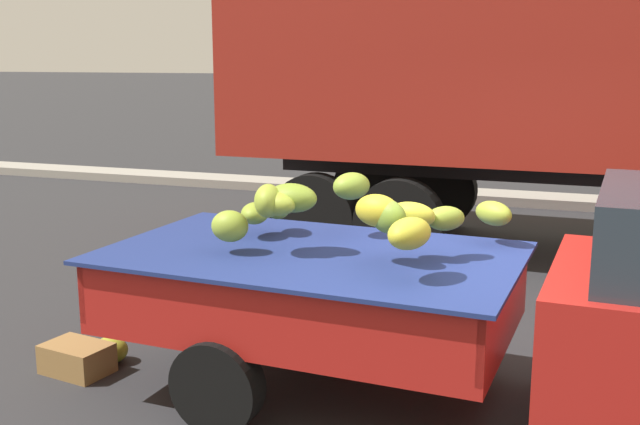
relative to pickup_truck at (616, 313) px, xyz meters
The scene contains 5 objects.
ground 1.19m from the pickup_truck, 157.74° to the left, with size 220.00×220.00×0.00m, color #28282B.
curb_strip 8.43m from the pickup_truck, 94.98° to the left, with size 80.00×0.80×0.16m, color gray.
pickup_truck is the anchor object (origin of this frame).
fallen_banana_bunch_near_tailgate 3.91m from the pickup_truck, behind, with size 0.29×0.25×0.22m, color #98A029.
produce_crate 4.04m from the pickup_truck, behind, with size 0.52×0.36×0.24m, color olive.
Camera 1 is at (0.49, -5.19, 2.46)m, focal length 42.40 mm.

